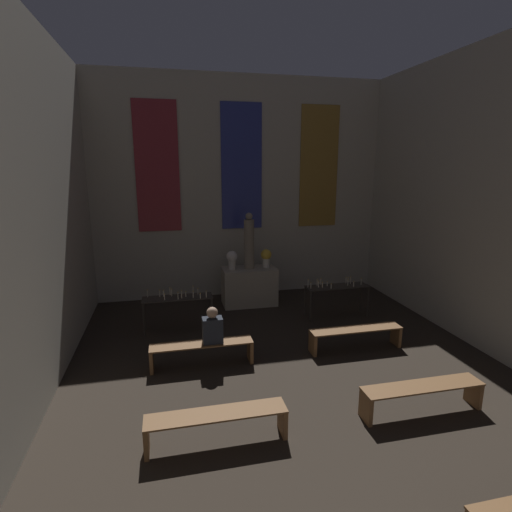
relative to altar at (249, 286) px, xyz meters
The scene contains 12 objects.
wall_back 2.69m from the altar, 90.00° to the left, with size 8.09×0.16×5.90m.
altar is the anchor object (origin of this frame).
statue 1.17m from the altar, ahead, with size 0.26×0.26×1.45m.
flower_vase_left 0.89m from the altar, behind, with size 0.28×0.28×0.48m.
flower_vase_right 0.89m from the altar, ahead, with size 0.28×0.28×0.48m.
candle_rack_left 2.30m from the altar, 145.21° to the right, with size 1.52×0.44×0.96m.
candle_rack_right 2.29m from the altar, 34.81° to the right, with size 1.52×0.44×0.96m.
pew_third_left 5.42m from the altar, 106.31° to the right, with size 1.86×0.36×0.44m.
pew_third_right 5.42m from the altar, 73.69° to the right, with size 1.86×0.36×0.44m.
pew_back_left 3.42m from the altar, 116.45° to the right, with size 1.86×0.36×0.44m.
pew_back_right 3.42m from the altar, 63.55° to the right, with size 1.86×0.36×0.44m.
person_seated 3.34m from the altar, 113.30° to the right, with size 0.36×0.24×0.67m.
Camera 1 is at (-2.03, 0.97, 3.60)m, focal length 28.00 mm.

